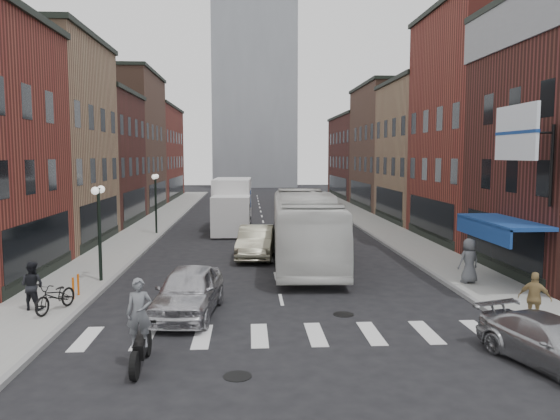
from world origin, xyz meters
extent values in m
plane|color=black|center=(0.00, 0.00, 0.00)|extent=(160.00, 160.00, 0.00)
cube|color=gray|center=(-8.50, 22.00, 0.07)|extent=(3.00, 74.00, 0.15)
cube|color=gray|center=(8.50, 22.00, 0.07)|extent=(3.00, 74.00, 0.15)
cube|color=gray|center=(-7.00, 22.00, 0.00)|extent=(0.20, 74.00, 0.16)
cube|color=gray|center=(7.00, 22.00, 0.00)|extent=(0.20, 74.00, 0.16)
cube|color=silver|center=(0.00, -3.00, 0.00)|extent=(12.00, 2.20, 0.01)
cube|color=black|center=(-10.02, 4.50, 1.60)|extent=(0.08, 7.20, 2.20)
cube|color=#926D50|center=(-15.00, 14.00, 6.00)|extent=(10.00, 10.00, 12.00)
cube|color=black|center=(-10.02, 14.00, 1.60)|extent=(0.08, 8.00, 2.20)
cube|color=black|center=(-15.00, 14.00, 12.15)|extent=(10.30, 10.20, 0.30)
cube|color=#421D17|center=(-15.00, 24.00, 5.00)|extent=(10.00, 10.00, 10.00)
cube|color=black|center=(-10.02, 24.00, 1.60)|extent=(0.08, 8.00, 2.20)
cube|color=black|center=(-15.00, 24.00, 10.15)|extent=(10.30, 10.20, 0.30)
cube|color=brown|center=(-15.00, 35.00, 6.50)|extent=(10.00, 12.00, 13.00)
cube|color=black|center=(-10.02, 35.00, 1.60)|extent=(0.08, 9.60, 2.20)
cube|color=black|center=(-15.00, 35.00, 13.15)|extent=(10.30, 12.20, 0.30)
cube|color=maroon|center=(-15.00, 49.00, 5.50)|extent=(10.00, 16.00, 11.00)
cube|color=black|center=(-10.02, 49.00, 1.60)|extent=(0.08, 12.80, 2.20)
cube|color=black|center=(-15.00, 49.00, 11.15)|extent=(10.30, 16.20, 0.30)
cube|color=black|center=(10.02, 4.50, 1.60)|extent=(0.08, 7.20, 2.20)
cube|color=maroon|center=(15.00, 14.00, 7.00)|extent=(10.00, 10.00, 14.00)
cube|color=black|center=(10.02, 14.00, 1.60)|extent=(0.08, 8.00, 2.20)
cube|color=black|center=(15.00, 14.00, 14.15)|extent=(10.30, 10.20, 0.30)
cube|color=#926D50|center=(15.00, 24.00, 5.50)|extent=(10.00, 10.00, 11.00)
cube|color=black|center=(10.02, 24.00, 1.60)|extent=(0.08, 8.00, 2.20)
cube|color=black|center=(15.00, 24.00, 11.15)|extent=(10.30, 10.20, 0.30)
cube|color=brown|center=(15.00, 35.00, 6.00)|extent=(10.00, 12.00, 12.00)
cube|color=black|center=(10.02, 35.00, 1.60)|extent=(0.08, 9.60, 2.20)
cube|color=black|center=(15.00, 35.00, 12.15)|extent=(10.30, 12.20, 0.30)
cube|color=#421D17|center=(15.00, 49.00, 5.00)|extent=(10.00, 16.00, 10.00)
cube|color=black|center=(10.02, 49.00, 1.60)|extent=(0.08, 12.80, 2.20)
cube|color=black|center=(15.00, 49.00, 10.15)|extent=(10.30, 16.20, 0.30)
cube|color=navy|center=(9.10, 2.50, 2.70)|extent=(1.80, 5.00, 0.15)
cube|color=navy|center=(8.25, 2.50, 2.35)|extent=(0.10, 5.00, 0.70)
cylinder|color=black|center=(9.90, 0.50, 5.00)|extent=(0.12, 0.12, 3.00)
cylinder|color=black|center=(9.20, 0.50, 6.20)|extent=(1.40, 0.08, 0.08)
cube|color=silver|center=(8.50, 0.50, 6.20)|extent=(0.12, 3.00, 2.00)
cube|color=#9399A0|center=(0.00, 78.00, 25.00)|extent=(14.00, 14.00, 50.00)
cylinder|color=black|center=(-7.40, 4.00, 2.00)|extent=(0.14, 0.14, 4.00)
cylinder|color=black|center=(-7.40, 4.00, 4.00)|extent=(0.06, 0.90, 0.06)
sphere|color=white|center=(-7.40, 3.55, 3.95)|extent=(0.32, 0.32, 0.32)
sphere|color=white|center=(-7.40, 4.45, 3.95)|extent=(0.32, 0.32, 0.32)
cylinder|color=black|center=(-7.40, 18.00, 2.00)|extent=(0.14, 0.14, 4.00)
cylinder|color=black|center=(-7.40, 18.00, 4.00)|extent=(0.06, 0.90, 0.06)
sphere|color=white|center=(-7.40, 17.55, 3.95)|extent=(0.32, 0.32, 0.32)
sphere|color=white|center=(-7.40, 18.45, 3.95)|extent=(0.32, 0.32, 0.32)
cylinder|color=#D8590C|center=(-7.60, 1.00, 0.55)|extent=(0.08, 0.08, 0.80)
cylinder|color=#D8590C|center=(-7.60, 1.60, 0.55)|extent=(0.08, 0.08, 0.80)
cube|color=silver|center=(-2.34, 16.99, 1.40)|extent=(2.57, 2.77, 2.59)
cube|color=black|center=(-2.34, 16.99, 1.66)|extent=(2.57, 1.53, 1.14)
cube|color=silver|center=(-2.34, 20.93, 2.17)|extent=(2.76, 5.46, 3.00)
cube|color=navy|center=(-2.34, 20.93, 2.17)|extent=(2.69, 2.15, 1.24)
cube|color=black|center=(-2.34, 20.72, 0.47)|extent=(2.49, 6.80, 0.36)
cylinder|color=black|center=(-3.53, 17.20, 0.47)|extent=(0.29, 0.93, 0.93)
cylinder|color=black|center=(-1.15, 17.20, 0.47)|extent=(0.29, 0.93, 0.93)
cylinder|color=black|center=(-3.53, 20.72, 0.47)|extent=(0.29, 0.93, 0.93)
cylinder|color=black|center=(-1.15, 20.72, 0.47)|extent=(0.29, 0.93, 0.93)
cylinder|color=black|center=(-3.53, 22.79, 0.47)|extent=(0.29, 0.93, 0.93)
cylinder|color=black|center=(-1.15, 22.79, 0.47)|extent=(0.29, 0.93, 0.93)
cylinder|color=black|center=(-3.96, -4.47, 0.35)|extent=(0.15, 0.70, 0.70)
cylinder|color=black|center=(-3.96, -6.06, 0.35)|extent=(0.15, 0.70, 0.70)
cube|color=black|center=(-3.96, -5.27, 0.58)|extent=(0.37, 1.29, 0.37)
cube|color=black|center=(-3.96, -4.68, 1.01)|extent=(0.59, 0.11, 0.06)
imported|color=slate|center=(-3.96, -5.37, 1.46)|extent=(0.67, 0.47, 1.75)
imported|color=silver|center=(1.62, 7.97, 1.77)|extent=(3.53, 12.84, 3.54)
imported|color=#BCBBC0|center=(-3.25, -0.72, 0.82)|extent=(2.43, 4.98, 1.64)
imported|color=#A6A286|center=(-0.80, 9.53, 0.83)|extent=(2.22, 5.19, 1.66)
imported|color=#A1A2A6|center=(6.50, -5.88, 0.63)|extent=(2.95, 4.63, 1.25)
imported|color=black|center=(-7.69, -0.54, 0.67)|extent=(1.28, 2.08, 1.03)
imported|color=black|center=(-8.55, -0.28, 0.98)|extent=(0.90, 0.66, 1.66)
imported|color=#9B814F|center=(7.62, -2.90, 0.98)|extent=(1.07, 0.95, 1.65)
imported|color=#4F5156|center=(7.82, 2.64, 1.07)|extent=(1.02, 0.79, 1.84)
camera|label=1|loc=(-1.22, -18.89, 5.39)|focal=35.00mm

